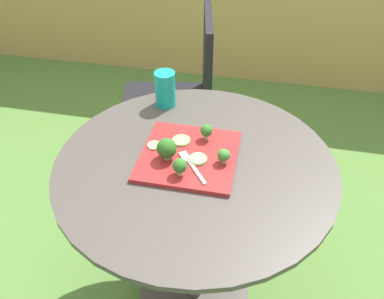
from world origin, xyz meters
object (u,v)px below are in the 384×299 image
fork (191,164)px  patio_chair (184,91)px  salad_plate (189,156)px  drinking_glass (165,91)px

fork → patio_chair: bearing=104.5°
salad_plate → fork: 0.05m
patio_chair → fork: bearing=-75.5°
salad_plate → fork: fork is taller
patio_chair → salad_plate: 0.77m
salad_plate → drinking_glass: (-0.14, 0.27, 0.05)m
salad_plate → fork: (0.02, -0.04, 0.01)m
drinking_glass → patio_chair: bearing=95.0°
salad_plate → fork: size_ratio=2.13×
patio_chair → fork: size_ratio=6.74×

